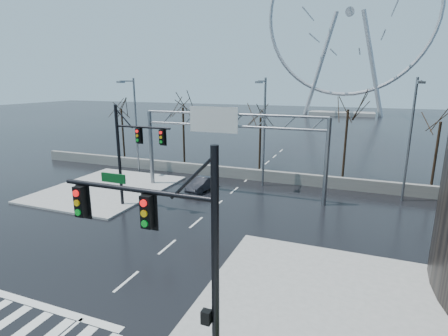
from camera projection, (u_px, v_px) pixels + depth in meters
The scene contains 17 objects.
ground at pixel (126, 281), 17.38m from camera, with size 260.00×260.00×0.00m, color black.
sidewalk_right_ext at pixel (339, 302), 15.66m from camera, with size 12.00×10.00×0.15m, color gray.
sidewalk_far at pixel (107, 189), 32.08m from camera, with size 10.00×12.00×0.15m, color gray.
barrier_wall at pixel (247, 174), 35.33m from camera, with size 52.00×0.50×1.10m, color slate.
signal_mast_near at pixel (174, 242), 10.74m from camera, with size 5.52×0.41×8.00m.
signal_mast_far at pixel (130, 147), 26.38m from camera, with size 4.72×0.41×8.00m.
sign_gantry at pixel (226, 135), 29.79m from camera, with size 16.36×0.40×7.60m.
streetlight_left at pixel (134, 118), 36.60m from camera, with size 0.50×2.55×10.00m.
streetlight_mid at pixel (263, 124), 31.68m from camera, with size 0.50×2.55×10.00m.
streetlight_right at pixel (411, 131), 27.46m from camera, with size 0.50×2.55×10.00m.
tree_far_left at pixel (122, 115), 44.06m from camera, with size 3.50×3.50×7.00m.
tree_left at pixel (183, 114), 40.35m from camera, with size 3.75×3.75×7.50m.
tree_center at pixel (261, 123), 38.28m from camera, with size 3.25×3.25×6.50m.
tree_right at pixel (348, 118), 33.96m from camera, with size 3.90×3.90×7.80m.
tree_far_right at pixel (440, 129), 31.79m from camera, with size 3.40×3.40×6.80m.
ferris_wheel at pixel (349, 19), 95.20m from camera, with size 45.00×6.00×50.91m.
car at pixel (202, 184), 31.68m from camera, with size 1.29×3.69×1.21m, color black.
Camera 1 is at (10.15, -12.68, 9.70)m, focal length 28.00 mm.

